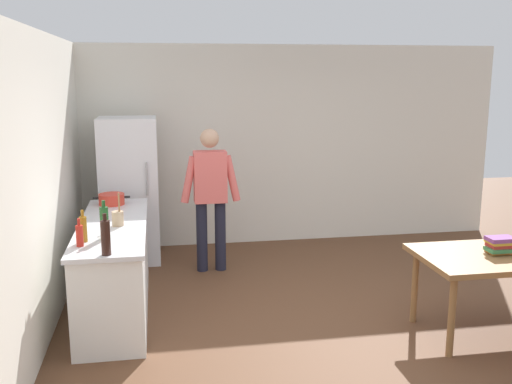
# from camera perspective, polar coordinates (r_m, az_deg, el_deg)

# --- Properties ---
(ground_plane) EXTENTS (14.00, 14.00, 0.00)m
(ground_plane) POSITION_cam_1_polar(r_m,az_deg,el_deg) (5.53, 7.67, -13.30)
(ground_plane) COLOR brown
(wall_back) EXTENTS (6.40, 0.12, 2.70)m
(wall_back) POSITION_cam_1_polar(r_m,az_deg,el_deg) (7.99, 1.47, 4.64)
(wall_back) COLOR silver
(wall_back) RESTS_ON ground_plane
(wall_left) EXTENTS (0.12, 5.60, 2.70)m
(wall_left) POSITION_cam_1_polar(r_m,az_deg,el_deg) (5.17, -21.28, -0.01)
(wall_left) COLOR silver
(wall_left) RESTS_ON ground_plane
(kitchen_counter) EXTENTS (0.64, 2.20, 0.90)m
(kitchen_counter) POSITION_cam_1_polar(r_m,az_deg,el_deg) (5.90, -13.74, -7.21)
(kitchen_counter) COLOR white
(kitchen_counter) RESTS_ON ground_plane
(refrigerator) EXTENTS (0.70, 0.67, 1.80)m
(refrigerator) POSITION_cam_1_polar(r_m,az_deg,el_deg) (7.32, -12.34, 0.16)
(refrigerator) COLOR white
(refrigerator) RESTS_ON ground_plane
(person) EXTENTS (0.70, 0.22, 1.70)m
(person) POSITION_cam_1_polar(r_m,az_deg,el_deg) (6.78, -4.51, 0.16)
(person) COLOR #1E1E2D
(person) RESTS_ON ground_plane
(dining_table) EXTENTS (1.40, 0.90, 0.75)m
(dining_table) POSITION_cam_1_polar(r_m,az_deg,el_deg) (5.61, 22.67, -6.39)
(dining_table) COLOR olive
(dining_table) RESTS_ON ground_plane
(cooking_pot) EXTENTS (0.40, 0.28, 0.12)m
(cooking_pot) POSITION_cam_1_polar(r_m,az_deg,el_deg) (6.57, -14.05, -0.69)
(cooking_pot) COLOR red
(cooking_pot) RESTS_ON kitchen_counter
(utensil_jar) EXTENTS (0.11, 0.11, 0.32)m
(utensil_jar) POSITION_cam_1_polar(r_m,az_deg,el_deg) (5.64, -13.46, -2.48)
(utensil_jar) COLOR tan
(utensil_jar) RESTS_ON kitchen_counter
(bottle_sauce_red) EXTENTS (0.06, 0.06, 0.24)m
(bottle_sauce_red) POSITION_cam_1_polar(r_m,az_deg,el_deg) (5.06, -17.00, -4.10)
(bottle_sauce_red) COLOR #B22319
(bottle_sauce_red) RESTS_ON kitchen_counter
(bottle_wine_green) EXTENTS (0.08, 0.08, 0.34)m
(bottle_wine_green) POSITION_cam_1_polar(r_m,az_deg,el_deg) (5.23, -14.72, -2.89)
(bottle_wine_green) COLOR #1E5123
(bottle_wine_green) RESTS_ON kitchen_counter
(bottle_wine_dark) EXTENTS (0.08, 0.08, 0.34)m
(bottle_wine_dark) POSITION_cam_1_polar(r_m,az_deg,el_deg) (4.75, -14.60, -4.34)
(bottle_wine_dark) COLOR black
(bottle_wine_dark) RESTS_ON kitchen_counter
(bottle_oil_amber) EXTENTS (0.06, 0.06, 0.28)m
(bottle_oil_amber) POSITION_cam_1_polar(r_m,az_deg,el_deg) (5.18, -16.66, -3.48)
(bottle_oil_amber) COLOR #996619
(bottle_oil_amber) RESTS_ON kitchen_counter
(book_stack) EXTENTS (0.29, 0.19, 0.15)m
(book_stack) POSITION_cam_1_polar(r_m,az_deg,el_deg) (5.59, 23.00, -4.81)
(book_stack) COLOR orange
(book_stack) RESTS_ON dining_table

